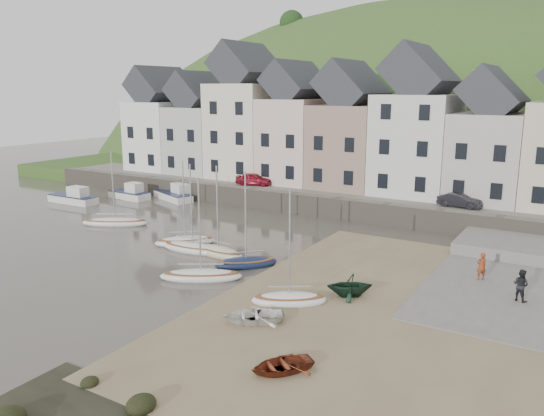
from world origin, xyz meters
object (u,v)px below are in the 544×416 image
Objects in this scene: person_dark at (521,285)px; rowboat_white at (253,316)px; rowboat_green at (350,285)px; car_right at (460,200)px; sailboat_0 at (115,222)px; person_red at (481,266)px; car_left at (254,179)px; rowboat_red at (281,365)px.

rowboat_white is at bearing 63.69° from person_dark.
car_right reaches higher than rowboat_green.
sailboat_0 is at bearing 21.18° from person_dark.
car_right is (-4.08, 12.62, 1.23)m from person_red.
sailboat_0 is 1.74× the size of car_left.
sailboat_0 is at bearing 124.75° from car_right.
sailboat_0 is 1.83× the size of car_right.
car_left is (-15.71, 24.25, 1.85)m from rowboat_white.
rowboat_red is at bearing -29.44° from sailboat_0.
rowboat_red is 14.55m from person_dark.
rowboat_white is 0.81× the size of car_left.
sailboat_0 is 2.44× the size of rowboat_red.
person_red is at bearing 108.16° from rowboat_white.
sailboat_0 is 2.59× the size of rowboat_green.
rowboat_white is 1.20× the size of rowboat_green.
rowboat_red is at bearing -160.24° from car_left.
person_dark is (7.14, 12.67, 0.65)m from rowboat_red.
rowboat_green is 0.94× the size of rowboat_red.
sailboat_0 is 30.79m from person_dark.
rowboat_white is 28.95m from car_left.
car_left is at bearing 72.76° from sailboat_0.
person_red is (5.59, 6.22, 0.24)m from rowboat_green.
person_dark is at bearing 82.30° from rowboat_green.
car_left reaches higher than person_dark.
car_right reaches higher than person_red.
rowboat_white is at bearing 174.61° from car_right.
car_left is 19.90m from car_right.
car_right is (-6.46, 14.90, 1.19)m from person_dark.
rowboat_white is 1.71× the size of person_dark.
car_left reaches higher than rowboat_white.
sailboat_0 is 3.67× the size of person_dark.
rowboat_green is 1.42× the size of person_dark.
car_right is at bearing -44.12° from person_dark.
car_right is (19.90, 0.00, -0.05)m from car_left.
car_right is (0.67, 27.57, 1.84)m from rowboat_red.
rowboat_white is at bearing 173.78° from rowboat_red.
car_right is at bearing 133.79° from rowboat_white.
person_dark reaches higher than rowboat_red.
rowboat_white is at bearing 12.50° from person_red.
sailboat_0 reaches higher than person_dark.
rowboat_white reaches higher than rowboat_red.
car_right is (1.51, 18.84, 1.46)m from rowboat_green.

